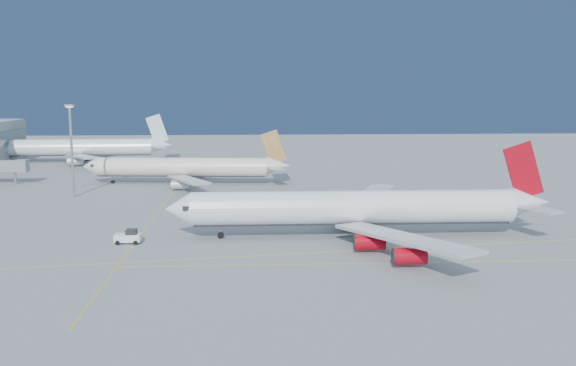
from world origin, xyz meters
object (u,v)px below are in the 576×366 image
at_px(airliner_etihad, 186,167).
at_px(pushback_tug, 128,237).
at_px(airliner_virgin, 361,208).
at_px(light_mast, 71,143).
at_px(airliner_third, 82,148).

relative_size(airliner_etihad, pushback_tug, 13.08).
relative_size(airliner_virgin, light_mast, 3.10).
bearing_deg(light_mast, airliner_third, 102.82).
distance_m(airliner_virgin, light_mast, 79.92).
bearing_deg(airliner_virgin, airliner_etihad, 120.26).
relative_size(pushback_tug, light_mast, 0.20).
bearing_deg(pushback_tug, airliner_third, 109.09).
height_order(airliner_third, light_mast, light_mast).
xyz_separation_m(airliner_etihad, light_mast, (-26.03, -19.77, 8.85)).
bearing_deg(airliner_virgin, pushback_tug, -176.04).
xyz_separation_m(airliner_third, pushback_tug, (39.73, -123.23, -4.09)).
bearing_deg(airliner_third, airliner_virgin, -57.64).
bearing_deg(pushback_tug, airliner_etihad, 88.59).
height_order(airliner_virgin, airliner_third, airliner_virgin).
bearing_deg(airliner_virgin, light_mast, 144.36).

